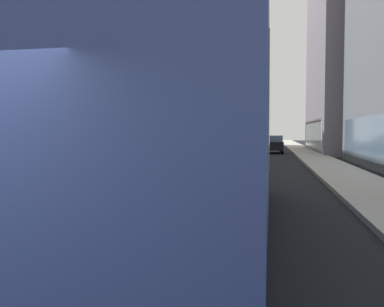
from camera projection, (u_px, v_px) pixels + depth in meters
name	position (u px, v px, depth m)	size (l,w,h in m)	color
ground_plane	(241.00, 154.00, 36.43)	(120.00, 120.00, 0.00)	black
sidewalk_left	(177.00, 153.00, 37.48)	(2.40, 110.00, 0.15)	#9E9991
sidewalk_right	(308.00, 154.00, 35.38)	(2.40, 110.00, 0.15)	#ADA89E
building_left_mid	(76.00, 32.00, 31.19)	(8.44, 22.79, 18.91)	#B2A893
building_left_far	(158.00, 71.00, 54.13)	(9.01, 21.93, 19.69)	#A0937F
transit_bus	(204.00, 141.00, 8.30)	(2.78, 11.53, 3.05)	#33478C
car_black_suv	(274.00, 144.00, 38.22)	(1.71, 4.12, 1.62)	black
car_white_van	(116.00, 164.00, 14.55)	(1.89, 4.64, 1.62)	silver
car_blue_hatchback	(223.00, 146.00, 33.38)	(1.82, 4.47, 1.62)	#4C6BB7
car_yellow_taxi	(243.00, 155.00, 20.50)	(1.71, 4.50, 1.62)	yellow
box_truck	(215.00, 135.00, 40.87)	(2.30, 7.50, 3.05)	#A51919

